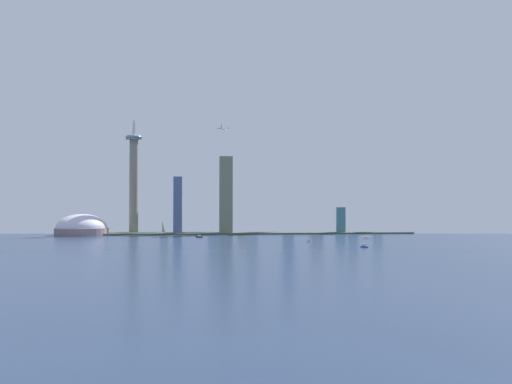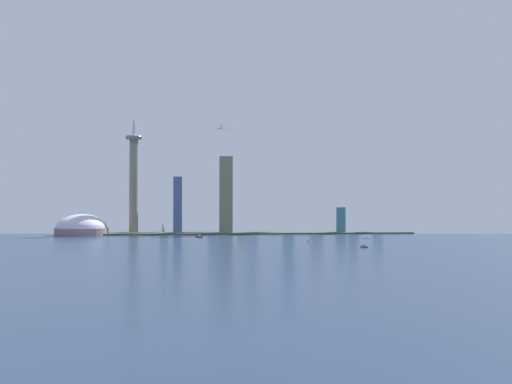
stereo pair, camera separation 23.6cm
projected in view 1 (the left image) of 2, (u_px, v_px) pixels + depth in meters
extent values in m
plane|color=navy|center=(265.00, 255.00, 555.68)|extent=(6000.00, 6000.00, 0.00)
cube|color=#465643|center=(239.00, 233.00, 998.67)|extent=(690.63, 79.51, 3.11)
cylinder|color=gray|center=(134.00, 185.00, 999.33)|extent=(17.64, 17.64, 192.32)
ellipsoid|color=gray|center=(134.00, 137.00, 1002.04)|extent=(34.07, 34.07, 12.19)
torus|color=gray|center=(134.00, 140.00, 1001.92)|extent=(31.40, 31.40, 2.44)
cone|color=silver|center=(134.00, 111.00, 1003.56)|extent=(8.82, 8.82, 95.58)
cylinder|color=gray|center=(82.00, 231.00, 950.43)|extent=(98.23, 98.23, 13.37)
ellipsoid|color=silver|center=(82.00, 228.00, 950.62)|extent=(93.32, 93.32, 52.83)
cube|color=#BEB28A|center=(242.00, 220.00, 1041.40)|extent=(19.58, 19.42, 53.71)
cube|color=beige|center=(166.00, 205.00, 1007.69)|extent=(12.97, 12.35, 115.61)
cube|color=slate|center=(166.00, 174.00, 1009.42)|extent=(7.78, 7.41, 7.72)
cube|color=#5882A4|center=(288.00, 197.00, 1046.61)|extent=(20.68, 27.74, 149.10)
cube|color=#64545D|center=(288.00, 160.00, 1048.79)|extent=(12.41, 16.64, 5.75)
cube|color=#4C608A|center=(178.00, 206.00, 967.86)|extent=(16.56, 14.36, 111.75)
cube|color=#ADBECE|center=(252.00, 194.00, 1095.58)|extent=(23.92, 25.43, 163.46)
cube|color=#4F5C66|center=(252.00, 155.00, 1097.99)|extent=(14.35, 15.26, 7.44)
cube|color=#94ADC8|center=(377.00, 216.00, 1028.40)|extent=(13.41, 21.70, 68.66)
cube|color=slate|center=(352.00, 211.00, 1103.07)|extent=(19.13, 17.16, 87.86)
cube|color=gray|center=(316.00, 215.00, 1112.74)|extent=(25.73, 22.71, 70.47)
cube|color=#594F57|center=(316.00, 198.00, 1113.82)|extent=(15.44, 13.63, 6.45)
cube|color=#84A6C0|center=(214.00, 206.00, 1040.25)|extent=(23.44, 27.83, 109.72)
cylinder|color=#4C4C51|center=(214.00, 174.00, 1042.14)|extent=(1.60, 1.60, 24.69)
cube|color=slate|center=(165.00, 207.00, 1050.27)|extent=(15.86, 18.72, 105.20)
cube|color=teal|center=(340.00, 220.00, 1000.86)|extent=(17.18, 14.22, 52.58)
cylinder|color=#4C4C51|center=(340.00, 201.00, 1001.96)|extent=(1.60, 1.60, 25.52)
cube|color=gray|center=(226.00, 195.00, 980.29)|extent=(25.37, 26.15, 151.60)
cube|color=white|center=(366.00, 238.00, 856.73)|extent=(13.37, 6.46, 2.03)
cube|color=silver|center=(366.00, 236.00, 856.79)|extent=(6.09, 3.88, 1.87)
cylinder|color=silver|center=(366.00, 234.00, 856.91)|extent=(0.24, 0.24, 6.89)
cube|color=white|center=(309.00, 241.00, 765.45)|extent=(10.01, 4.06, 1.52)
cube|color=#91A9AD|center=(309.00, 240.00, 765.50)|extent=(4.50, 2.51, 2.35)
cube|color=navy|center=(364.00, 247.00, 663.08)|extent=(8.26, 10.70, 1.69)
cube|color=#9BAAB1|center=(364.00, 245.00, 663.14)|extent=(4.38, 5.15, 3.00)
cylinder|color=silver|center=(364.00, 242.00, 663.26)|extent=(0.24, 0.24, 5.45)
cube|color=#21192F|center=(199.00, 237.00, 876.70)|extent=(12.38, 13.64, 2.00)
cube|color=silver|center=(199.00, 236.00, 876.76)|extent=(6.21, 6.65, 2.02)
cone|color=yellow|center=(154.00, 239.00, 824.25)|extent=(1.18, 1.18, 2.58)
cone|color=#E54C19|center=(316.00, 237.00, 861.39)|extent=(1.72, 1.72, 2.53)
cylinder|color=silver|center=(223.00, 129.00, 969.09)|extent=(11.78, 24.50, 2.45)
sphere|color=silver|center=(226.00, 130.00, 981.28)|extent=(2.45, 2.45, 2.45)
cube|color=silver|center=(223.00, 128.00, 969.12)|extent=(26.10, 13.20, 0.50)
cube|color=silver|center=(222.00, 128.00, 958.85)|extent=(9.59, 5.74, 0.40)
cube|color=#2D333D|center=(222.00, 126.00, 958.95)|extent=(1.37, 2.42, 5.00)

